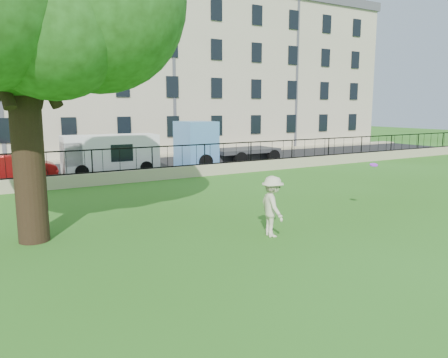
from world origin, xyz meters
TOP-DOWN VIEW (x-y plane):
  - ground at (0.00, 0.00)m, footprint 120.00×120.00m
  - retaining_wall at (0.00, 12.00)m, footprint 50.00×0.40m
  - iron_railing at (0.00, 12.00)m, footprint 50.00×0.05m
  - street at (0.00, 16.70)m, footprint 60.00×9.00m
  - sidewalk at (0.00, 21.90)m, footprint 60.00×1.40m
  - building_row at (0.00, 27.57)m, footprint 56.40×10.40m
  - man at (-0.59, 1.07)m, footprint 0.89×1.25m
  - frisbee at (4.00, 1.47)m, footprint 0.29×0.28m
  - red_sedan at (-6.03, 15.40)m, footprint 4.06×1.59m
  - white_van at (-1.16, 15.40)m, footprint 5.22×2.28m
  - blue_truck at (6.50, 15.40)m, footprint 6.82×2.67m

SIDE VIEW (x-z plane):
  - ground at x=0.00m, z-range 0.00..0.00m
  - street at x=0.00m, z-range 0.00..0.01m
  - sidewalk at x=0.00m, z-range 0.00..0.12m
  - retaining_wall at x=0.00m, z-range 0.00..0.60m
  - red_sedan at x=-6.03m, z-range 0.00..1.32m
  - man at x=-0.59m, z-range 0.00..1.76m
  - white_van at x=-1.16m, z-range 0.00..2.15m
  - iron_railing at x=0.00m, z-range 0.59..1.72m
  - blue_truck at x=6.50m, z-range 0.00..2.82m
  - frisbee at x=4.00m, z-range 1.67..1.79m
  - building_row at x=0.00m, z-range 0.02..13.82m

